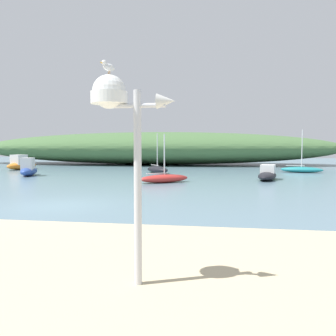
# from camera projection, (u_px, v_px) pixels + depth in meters

# --- Properties ---
(ground_plane) EXTENTS (120.00, 120.00, 0.00)m
(ground_plane) POSITION_uv_depth(u_px,v_px,m) (59.00, 206.00, 13.33)
(ground_plane) COLOR slate
(distant_hill) EXTENTS (48.98, 12.62, 4.29)m
(distant_hill) POSITION_uv_depth(u_px,v_px,m) (152.00, 148.00, 44.68)
(distant_hill) COLOR #476B3D
(distant_hill) RESTS_ON ground
(mast_structure) EXTENTS (1.31, 0.57, 3.26)m
(mast_structure) POSITION_uv_depth(u_px,v_px,m) (118.00, 110.00, 5.11)
(mast_structure) COLOR silver
(mast_structure) RESTS_ON beach_sand
(seagull_on_radar) EXTENTS (0.21, 0.25, 0.20)m
(seagull_on_radar) POSITION_uv_depth(u_px,v_px,m) (108.00, 67.00, 5.08)
(seagull_on_radar) COLOR orange
(seagull_on_radar) RESTS_ON mast_structure
(motorboat_by_sandbar) EXTENTS (2.09, 3.93, 1.07)m
(motorboat_by_sandbar) POSITION_uv_depth(u_px,v_px,m) (267.00, 174.00, 23.71)
(motorboat_by_sandbar) COLOR black
(motorboat_by_sandbar) RESTS_ON ground
(sailboat_off_point) EXTENTS (3.84, 2.09, 3.91)m
(sailboat_off_point) POSITION_uv_depth(u_px,v_px,m) (301.00, 169.00, 30.32)
(sailboat_off_point) COLOR teal
(sailboat_off_point) RESTS_ON ground
(sailboat_mid_channel) EXTENTS (2.92, 3.33, 3.53)m
(sailboat_mid_channel) POSITION_uv_depth(u_px,v_px,m) (157.00, 169.00, 29.76)
(sailboat_mid_channel) COLOR black
(sailboat_mid_channel) RESTS_ON ground
(motorboat_west_reach) EXTENTS (1.97, 3.34, 1.47)m
(motorboat_west_reach) POSITION_uv_depth(u_px,v_px,m) (29.00, 169.00, 26.90)
(motorboat_west_reach) COLOR #2D4C9E
(motorboat_west_reach) RESTS_ON ground
(motorboat_outer_mooring) EXTENTS (1.96, 4.07, 1.55)m
(motorboat_outer_mooring) POSITION_uv_depth(u_px,v_px,m) (21.00, 164.00, 34.19)
(motorboat_outer_mooring) COLOR orange
(motorboat_outer_mooring) RESTS_ON ground
(sailboat_far_left) EXTENTS (3.39, 2.72, 3.19)m
(sailboat_far_left) POSITION_uv_depth(u_px,v_px,m) (164.00, 178.00, 21.81)
(sailboat_far_left) COLOR #B72D28
(sailboat_far_left) RESTS_ON ground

